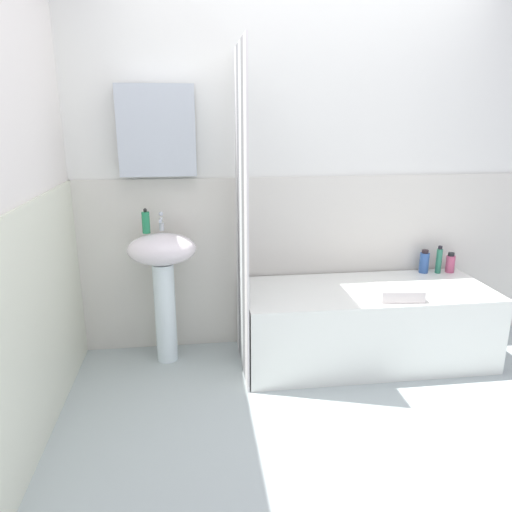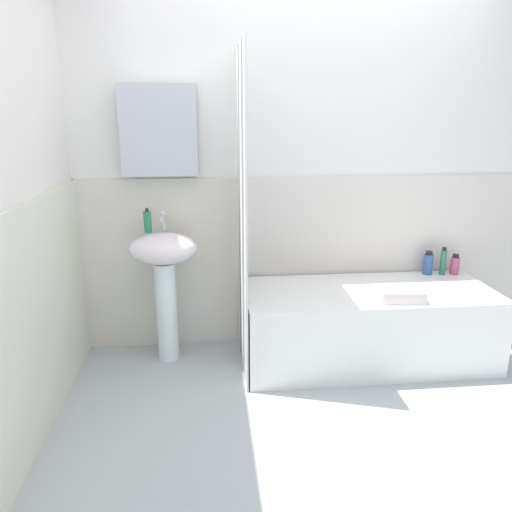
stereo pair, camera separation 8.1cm
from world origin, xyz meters
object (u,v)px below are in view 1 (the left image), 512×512
object	(u,v)px
towel_folded	(399,292)
bathtub	(365,324)
soap_dispenser	(146,222)
shampoo_bottle	(439,260)
lotion_bottle	(424,262)
sink	(163,269)
conditioner_bottle	(450,263)

from	to	relation	value
towel_folded	bathtub	bearing A→B (deg)	124.03
soap_dispenser	towel_folded	distance (m)	1.65
shampoo_bottle	lotion_bottle	bearing A→B (deg)	166.67
soap_dispenser	towel_folded	size ratio (longest dim) A/B	0.61
sink	towel_folded	world-z (taller)	sink
shampoo_bottle	towel_folded	world-z (taller)	shampoo_bottle
shampoo_bottle	lotion_bottle	distance (m)	0.10
conditioner_bottle	lotion_bottle	bearing A→B (deg)	174.86
sink	bathtub	world-z (taller)	sink
sink	shampoo_bottle	size ratio (longest dim) A/B	4.34
shampoo_bottle	sink	bearing A→B (deg)	-177.01
shampoo_bottle	lotion_bottle	xyz separation A→B (m)	(-0.10, 0.02, -0.02)
conditioner_bottle	soap_dispenser	bearing A→B (deg)	-178.04
bathtub	shampoo_bottle	world-z (taller)	shampoo_bottle
sink	conditioner_bottle	xyz separation A→B (m)	(2.04, 0.11, -0.07)
conditioner_bottle	towel_folded	xyz separation A→B (m)	(-0.58, -0.45, -0.03)
lotion_bottle	towel_folded	bearing A→B (deg)	-129.67
soap_dispenser	lotion_bottle	size ratio (longest dim) A/B	0.95
sink	shampoo_bottle	world-z (taller)	sink
sink	bathtub	xyz separation A→B (m)	(1.33, -0.15, -0.39)
shampoo_bottle	towel_folded	xyz separation A→B (m)	(-0.49, -0.45, -0.06)
bathtub	towel_folded	world-z (taller)	towel_folded
lotion_bottle	shampoo_bottle	bearing A→B (deg)	-13.33
shampoo_bottle	towel_folded	size ratio (longest dim) A/B	0.76
bathtub	conditioner_bottle	bearing A→B (deg)	19.88
conditioner_bottle	shampoo_bottle	distance (m)	0.10
soap_dispenser	conditioner_bottle	world-z (taller)	soap_dispenser
conditioner_bottle	towel_folded	world-z (taller)	conditioner_bottle
sink	shampoo_bottle	bearing A→B (deg)	2.99
bathtub	sink	bearing A→B (deg)	173.55
sink	shampoo_bottle	distance (m)	1.95
bathtub	lotion_bottle	size ratio (longest dim) A/B	9.59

